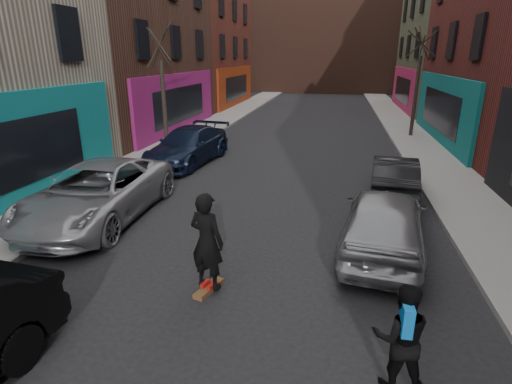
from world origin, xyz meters
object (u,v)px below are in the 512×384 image
at_px(tree_left_far, 162,80).
at_px(pedestrian, 401,337).
at_px(parked_left_end, 188,146).
at_px(skateboard, 209,288).
at_px(parked_right_end, 394,176).
at_px(parked_right_far, 384,220).
at_px(tree_right_far, 418,74).
at_px(parked_left_far, 98,192).
at_px(skateboarder, 207,241).

xyz_separation_m(tree_left_far, pedestrian, (9.20, -13.34, -2.55)).
distance_m(parked_left_end, skateboard, 10.37).
relative_size(tree_left_far, parked_right_end, 1.61).
relative_size(parked_left_end, parked_right_far, 1.14).
bearing_deg(parked_left_end, tree_right_far, 44.24).
height_order(parked_left_far, parked_right_far, parked_left_far).
height_order(tree_left_far, skateboard, tree_left_far).
distance_m(tree_left_far, skateboard, 13.35).
xyz_separation_m(parked_left_end, skateboarder, (3.98, -9.55, 0.33)).
relative_size(tree_left_far, parked_left_end, 1.24).
relative_size(tree_left_far, tree_right_far, 0.96).
height_order(tree_right_far, skateboarder, tree_right_far).
xyz_separation_m(parked_left_far, parked_right_end, (8.56, 3.88, -0.14)).
xyz_separation_m(parked_right_end, skateboard, (-4.31, -6.88, -0.61)).
xyz_separation_m(tree_left_far, parked_left_end, (1.86, -1.98, -2.62)).
bearing_deg(tree_right_far, skateboarder, -110.51).
relative_size(tree_right_far, parked_right_far, 1.48).
relative_size(tree_left_far, pedestrian, 3.98).
distance_m(parked_left_end, parked_right_end, 8.71).
distance_m(parked_right_end, skateboarder, 8.14).
height_order(tree_left_far, parked_right_far, tree_left_far).
relative_size(skateboard, skateboarder, 0.40).
relative_size(tree_left_far, skateboard, 8.12).
xyz_separation_m(tree_left_far, parked_right_far, (9.40, -9.02, -2.59)).
height_order(parked_right_end, skateboarder, skateboarder).
xyz_separation_m(parked_left_far, parked_right_far, (7.80, -0.50, -0.01)).
distance_m(parked_left_far, parked_right_end, 9.39).
height_order(parked_left_end, pedestrian, pedestrian).
xyz_separation_m(tree_right_far, skateboarder, (-6.56, -17.53, -2.44)).
relative_size(parked_right_far, pedestrian, 2.82).
bearing_deg(parked_left_far, tree_left_far, 98.84).
xyz_separation_m(parked_left_far, parked_left_end, (0.26, 6.55, -0.04)).
distance_m(tree_left_far, parked_left_end, 3.77).
distance_m(tree_right_far, parked_left_far, 18.31).
distance_m(parked_left_end, skateboarder, 10.36).
bearing_deg(pedestrian, parked_left_end, -58.28).
xyz_separation_m(parked_left_end, skateboard, (3.98, -9.55, -0.71)).
height_order(tree_right_far, parked_right_end, tree_right_far).
relative_size(parked_left_far, parked_right_end, 1.43).
distance_m(tree_left_far, parked_left_far, 9.05).
height_order(skateboarder, pedestrian, skateboarder).
bearing_deg(pedestrian, parked_left_far, -33.48).
height_order(tree_left_far, skateboarder, tree_left_far).
height_order(tree_right_far, pedestrian, tree_right_far).
relative_size(tree_left_far, parked_right_far, 1.41).
bearing_deg(parked_right_far, parked_left_far, 4.06).
xyz_separation_m(parked_left_end, parked_right_far, (7.54, -7.04, 0.03)).
bearing_deg(parked_right_far, skateboard, 42.91).
bearing_deg(parked_left_end, parked_right_end, -10.74).
relative_size(parked_right_end, pedestrian, 2.47).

